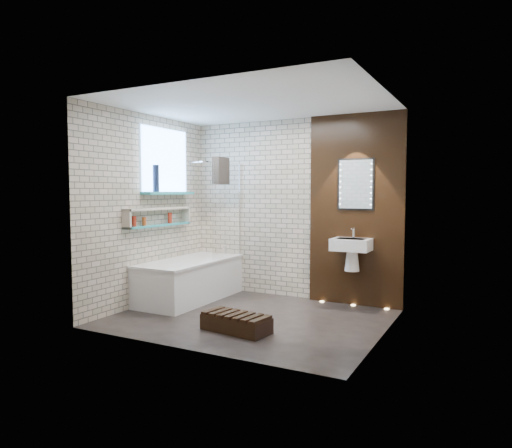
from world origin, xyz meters
The scene contains 15 objects.
ground centered at (0.00, 0.00, 0.00)m, with size 3.20×3.20×0.00m, color black.
room_shell centered at (0.00, 0.00, 1.30)m, with size 3.24×3.20×2.60m.
walnut_panel centered at (0.95, 1.27, 1.30)m, with size 1.30×0.06×2.60m, color black.
clerestory_window centered at (-1.57, 0.35, 1.90)m, with size 0.18×1.00×0.94m.
display_niche centered at (-1.53, 0.15, 1.20)m, with size 0.14×1.30×0.26m.
bathtub centered at (-1.22, 0.45, 0.29)m, with size 0.79×1.74×0.70m.
bath_screen centered at (-0.87, 0.89, 1.28)m, with size 0.01×0.78×1.40m, color white.
towel centered at (-0.87, 0.73, 1.85)m, with size 0.11×0.29×0.38m, color black.
shower_head centered at (-1.30, 0.95, 2.00)m, with size 0.18×0.18×0.02m, color silver.
washbasin centered at (0.95, 1.07, 0.79)m, with size 0.50×0.36×0.58m.
led_mirror centered at (0.95, 1.23, 1.65)m, with size 0.50×0.02×0.70m.
walnut_step centered at (0.12, -0.56, 0.09)m, with size 0.77×0.34×0.17m, color black.
niche_bottles centered at (-1.53, 0.00, 1.17)m, with size 0.06×0.80×0.15m.
sill_vases centered at (-1.50, 0.06, 1.73)m, with size 0.09×0.09×0.37m.
floor_uplights centered at (0.95, 1.20, 0.01)m, with size 0.96×0.06×0.01m.
Camera 1 is at (2.66, -4.94, 1.55)m, focal length 32.55 mm.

